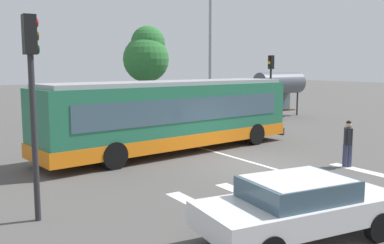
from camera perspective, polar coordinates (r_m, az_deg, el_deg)
name	(u,v)px	position (r m, az deg, el deg)	size (l,w,h in m)	color
ground_plane	(247,164)	(16.39, 7.40, -5.60)	(160.00, 160.00, 0.00)	#514F4C
city_transit_bus	(173,115)	(18.39, -2.57, 0.89)	(12.30, 4.16, 3.06)	black
pedestrian_crossing_street	(348,141)	(16.68, 20.06, -2.37)	(0.47, 0.47, 1.72)	#333856
foreground_sedan	(299,204)	(9.51, 14.09, -10.60)	(4.67, 2.31, 1.35)	black
parked_car_white	(75,113)	(27.81, -15.35, 1.14)	(1.93, 4.53, 1.35)	black
parked_car_teal	(116,111)	(28.71, -10.05, 1.48)	(1.96, 4.54, 1.35)	black
parked_car_blue	(149,109)	(29.95, -5.73, 1.80)	(1.95, 4.54, 1.35)	black
parked_car_charcoal	(183,107)	(31.00, -1.14, 2.02)	(1.91, 4.52, 1.35)	black
traffic_light_near_corner	(32,85)	(10.58, -20.53, 4.61)	(0.33, 0.32, 4.84)	#28282B
traffic_light_far_corner	(271,77)	(29.14, 10.44, 5.91)	(0.33, 0.32, 4.41)	#28282B
bus_stop_shelter	(279,84)	(32.03, 11.53, 5.01)	(3.92, 1.54, 3.25)	#28282B
twin_arm_street_lamp	(210,42)	(27.88, 2.45, 10.59)	(4.19, 0.32, 8.46)	#939399
background_tree_right	(147,55)	(36.40, -6.07, 8.92)	(3.84, 3.84, 7.07)	brown
crosswalk_painted_stripes	(294,186)	(13.70, 13.49, -8.33)	(7.49, 2.89, 0.01)	silver
lane_center_line	(223,154)	(18.13, 4.18, -4.29)	(0.16, 24.00, 0.01)	silver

